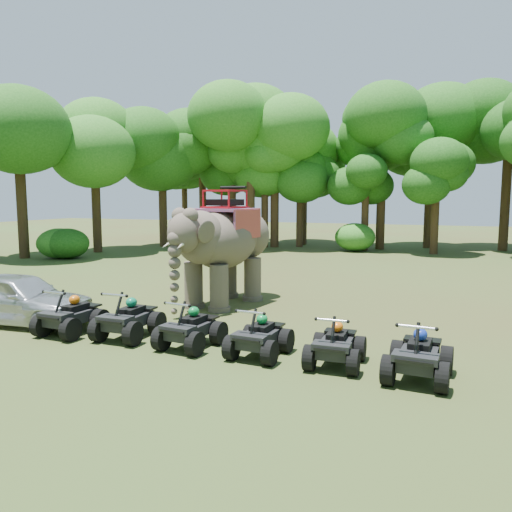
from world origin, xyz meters
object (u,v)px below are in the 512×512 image
(elephant, at_px, (224,246))
(atv_4, at_px, (336,339))
(atv_1, at_px, (128,314))
(atv_3, at_px, (260,331))
(parked_car, at_px, (17,298))
(atv_5, at_px, (419,349))
(atv_0, at_px, (71,311))
(atv_2, at_px, (191,323))

(elephant, distance_m, atv_4, 7.08)
(atv_1, xyz_separation_m, atv_3, (3.74, -0.15, -0.05))
(parked_car, distance_m, atv_1, 3.89)
(elephant, xyz_separation_m, atv_5, (6.70, -5.10, -1.38))
(atv_0, bearing_deg, parked_car, 174.93)
(elephant, distance_m, atv_3, 5.97)
(atv_0, bearing_deg, atv_2, 3.65)
(atv_4, bearing_deg, atv_1, 176.62)
(atv_4, bearing_deg, atv_3, 178.11)
(atv_4, distance_m, atv_5, 1.76)
(atv_0, bearing_deg, atv_4, 2.89)
(atv_1, xyz_separation_m, atv_5, (7.27, -0.39, -0.01))
(atv_0, relative_size, atv_1, 0.98)
(atv_0, height_order, atv_2, atv_0)
(elephant, height_order, atv_2, elephant)
(parked_car, height_order, atv_2, parked_car)
(atv_5, bearing_deg, atv_0, -177.65)
(elephant, bearing_deg, atv_5, -26.43)
(elephant, height_order, atv_5, elephant)
(elephant, bearing_deg, atv_3, -46.09)
(elephant, relative_size, atv_1, 2.75)
(atv_3, height_order, atv_5, atv_5)
(parked_car, xyz_separation_m, atv_4, (9.42, -0.22, -0.17))
(parked_car, relative_size, atv_0, 2.60)
(atv_2, xyz_separation_m, atv_5, (5.36, -0.25, 0.02))
(atv_3, xyz_separation_m, atv_4, (1.79, -0.00, -0.01))
(atv_2, xyz_separation_m, atv_3, (1.82, -0.01, -0.02))
(parked_car, xyz_separation_m, atv_3, (7.63, -0.21, -0.16))
(atv_1, height_order, atv_5, atv_1)
(parked_car, height_order, atv_1, parked_car)
(atv_0, xyz_separation_m, atv_3, (5.43, 0.07, -0.04))
(atv_3, relative_size, atv_4, 1.01)
(atv_0, distance_m, atv_5, 8.97)
(atv_1, relative_size, atv_3, 1.09)
(parked_car, height_order, atv_3, parked_car)
(parked_car, distance_m, atv_0, 2.22)
(atv_4, bearing_deg, elephant, 133.76)
(elephant, xyz_separation_m, atv_3, (3.16, -4.86, -1.42))
(atv_3, bearing_deg, elephant, 126.12)
(parked_car, relative_size, atv_3, 2.78)
(elephant, distance_m, atv_5, 8.53)
(atv_1, bearing_deg, atv_3, -2.92)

